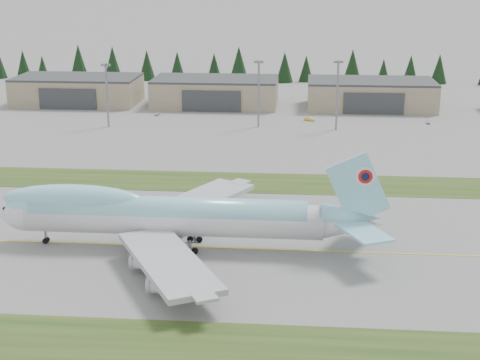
# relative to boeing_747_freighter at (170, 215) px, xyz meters

# --- Properties ---
(ground) EXTENTS (7000.00, 7000.00, 0.00)m
(ground) POSITION_rel_boeing_747_freighter_xyz_m (6.14, 0.39, -6.62)
(ground) COLOR slate
(ground) RESTS_ON ground
(grass_strip_near) EXTENTS (400.00, 14.00, 0.08)m
(grass_strip_near) POSITION_rel_boeing_747_freighter_xyz_m (6.14, -37.61, -6.62)
(grass_strip_near) COLOR #244117
(grass_strip_near) RESTS_ON ground
(grass_strip_far) EXTENTS (400.00, 18.00, 0.08)m
(grass_strip_far) POSITION_rel_boeing_747_freighter_xyz_m (6.14, 45.39, -6.62)
(grass_strip_far) COLOR #244117
(grass_strip_far) RESTS_ON ground
(taxiway_line_main) EXTENTS (400.00, 0.40, 0.02)m
(taxiway_line_main) POSITION_rel_boeing_747_freighter_xyz_m (6.14, 0.39, -6.62)
(taxiway_line_main) COLOR yellow
(taxiway_line_main) RESTS_ON ground
(boeing_747_freighter) EXTENTS (75.45, 65.83, 20.07)m
(boeing_747_freighter) POSITION_rel_boeing_747_freighter_xyz_m (0.00, 0.00, 0.00)
(boeing_747_freighter) COLOR silver
(boeing_747_freighter) RESTS_ON ground
(hangar_left) EXTENTS (48.00, 26.60, 10.80)m
(hangar_left) POSITION_rel_boeing_747_freighter_xyz_m (-63.86, 150.28, -1.23)
(hangar_left) COLOR gray
(hangar_left) RESTS_ON ground
(hangar_center) EXTENTS (48.00, 26.60, 10.80)m
(hangar_center) POSITION_rel_boeing_747_freighter_xyz_m (-8.86, 150.28, -1.23)
(hangar_center) COLOR gray
(hangar_center) RESTS_ON ground
(hangar_right) EXTENTS (48.00, 26.60, 10.80)m
(hangar_right) POSITION_rel_boeing_747_freighter_xyz_m (51.14, 150.28, -1.23)
(hangar_right) COLOR gray
(hangar_right) RESTS_ON ground
(floodlight_masts) EXTENTS (131.98, 7.60, 22.97)m
(floodlight_masts) POSITION_rel_boeing_747_freighter_xyz_m (-21.22, 110.17, 9.03)
(floodlight_masts) COLOR gray
(floodlight_masts) RESTS_ON ground
(service_vehicle_a) EXTENTS (1.83, 3.30, 1.06)m
(service_vehicle_a) POSITION_rel_boeing_747_freighter_xyz_m (-27.78, 128.79, -6.62)
(service_vehicle_a) COLOR #BDBEBF
(service_vehicle_a) RESTS_ON ground
(service_vehicle_b) EXTENTS (4.13, 2.69, 1.29)m
(service_vehicle_b) POSITION_rel_boeing_747_freighter_xyz_m (27.75, 123.92, -6.62)
(service_vehicle_b) COLOR gold
(service_vehicle_b) RESTS_ON ground
(service_vehicle_c) EXTENTS (2.03, 3.74, 1.03)m
(service_vehicle_c) POSITION_rel_boeing_747_freighter_xyz_m (68.85, 122.76, -6.62)
(service_vehicle_c) COLOR silver
(service_vehicle_c) RESTS_ON ground
(conifer_belt) EXTENTS (264.38, 14.94, 16.91)m
(conifer_belt) POSITION_rel_boeing_747_freighter_xyz_m (-0.89, 212.20, 0.61)
(conifer_belt) COLOR black
(conifer_belt) RESTS_ON ground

